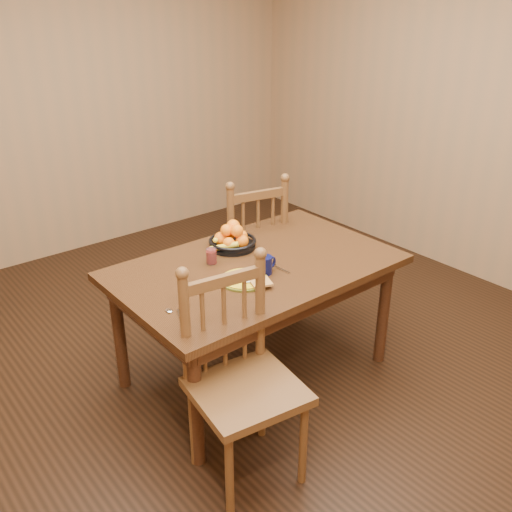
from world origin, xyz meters
TOP-DOWN VIEW (x-y plane):
  - room at (0.00, 0.00)m, footprint 4.52×5.02m
  - dining_table at (0.00, 0.00)m, footprint 1.60×1.00m
  - chair_far at (0.40, 0.58)m, footprint 0.57×0.55m
  - chair_near at (-0.54, -0.56)m, footprint 0.54×0.53m
  - breakfast_plate at (-0.18, -0.13)m, footprint 0.26×0.30m
  - fork at (0.07, -0.11)m, footprint 0.04×0.18m
  - spoon at (-0.66, -0.17)m, footprint 0.06×0.15m
  - coffee_mug at (-0.03, -0.12)m, footprint 0.13×0.09m
  - juice_glass at (-0.19, 0.17)m, footprint 0.06×0.06m
  - fruit_bowl at (0.03, 0.27)m, footprint 0.29×0.29m

SIDE VIEW (x-z plane):
  - chair_far at x=0.40m, z-range -0.01..1.05m
  - chair_near at x=-0.54m, z-range -0.01..1.05m
  - dining_table at x=0.00m, z-range 0.29..1.04m
  - fork at x=0.07m, z-range 0.75..0.76m
  - spoon at x=-0.66m, z-range 0.75..0.76m
  - breakfast_plate at x=-0.18m, z-range 0.74..0.78m
  - juice_glass at x=-0.19m, z-range 0.75..0.84m
  - coffee_mug at x=-0.03m, z-range 0.75..0.85m
  - fruit_bowl at x=0.03m, z-range 0.72..0.89m
  - room at x=0.00m, z-range -0.01..2.71m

